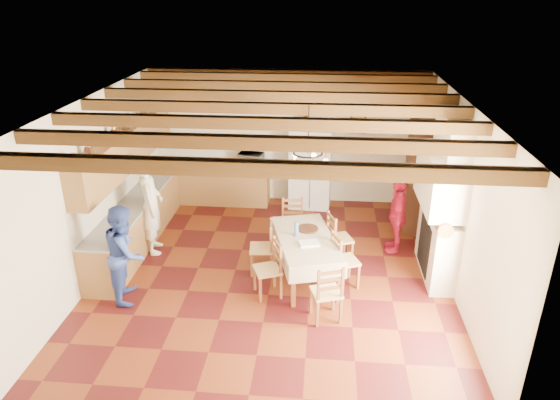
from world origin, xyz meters
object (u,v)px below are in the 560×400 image
(chair_left_far, at_px, (261,247))
(person_woman_blue, at_px, (126,253))
(person_woman_red, at_px, (397,215))
(microwave, at_px, (251,160))
(chair_left_near, at_px, (267,269))
(chair_right_far, at_px, (340,238))
(person_man, at_px, (151,206))
(refrigerator, at_px, (311,167))
(hutch, at_px, (418,172))
(dining_table, at_px, (306,242))
(chair_right_near, at_px, (345,260))
(chair_end_near, at_px, (326,291))
(chair_end_far, at_px, (292,224))

(chair_left_far, height_order, person_woman_blue, person_woman_blue)
(person_woman_red, bearing_deg, person_woman_blue, -59.76)
(person_woman_blue, xyz_separation_m, microwave, (1.43, 3.88, 0.25))
(chair_left_near, bearing_deg, microwave, 169.66)
(chair_right_far, relative_size, person_man, 0.52)
(person_man, distance_m, person_woman_red, 4.54)
(refrigerator, bearing_deg, person_man, -135.66)
(hutch, bearing_deg, microwave, 173.54)
(dining_table, xyz_separation_m, chair_left_far, (-0.77, 0.14, -0.21))
(refrigerator, bearing_deg, chair_right_near, -74.05)
(hutch, xyz_separation_m, chair_end_near, (-1.82, -3.42, -0.67))
(dining_table, bearing_deg, chair_left_near, -136.52)
(chair_left_near, xyz_separation_m, chair_end_far, (0.29, 1.63, 0.00))
(person_woman_red, height_order, microwave, person_woman_red)
(chair_right_far, bearing_deg, person_woman_red, -84.86)
(dining_table, distance_m, chair_left_far, 0.81)
(chair_left_near, bearing_deg, chair_left_far, 172.23)
(hutch, distance_m, chair_end_far, 2.85)
(chair_right_near, relative_size, chair_end_near, 1.00)
(hutch, distance_m, person_woman_blue, 5.87)
(person_woman_blue, bearing_deg, chair_right_near, -91.82)
(chair_right_near, xyz_separation_m, microwave, (-2.02, 3.25, 0.57))
(dining_table, distance_m, chair_left_near, 0.84)
(chair_right_far, relative_size, person_woman_red, 0.66)
(chair_right_near, xyz_separation_m, person_woman_red, (0.98, 1.29, 0.25))
(hutch, relative_size, chair_left_far, 2.39)
(dining_table, bearing_deg, microwave, 113.84)
(hutch, height_order, person_woman_blue, hutch)
(chair_end_near, bearing_deg, person_woman_blue, -23.52)
(microwave, bearing_deg, chair_end_far, -51.01)
(chair_end_far, xyz_separation_m, microwave, (-1.07, 2.02, 0.57))
(refrigerator, relative_size, person_man, 0.98)
(microwave, bearing_deg, person_woman_red, -21.95)
(person_man, height_order, microwave, person_man)
(chair_left_near, xyz_separation_m, chair_right_near, (1.25, 0.40, 0.00))
(chair_end_near, bearing_deg, chair_end_far, -91.08)
(chair_left_far, bearing_deg, person_woman_red, 106.69)
(refrigerator, distance_m, chair_right_near, 3.38)
(hutch, relative_size, chair_end_near, 2.39)
(person_man, xyz_separation_m, person_woman_red, (4.52, 0.41, -0.20))
(chair_left_near, bearing_deg, person_woman_blue, -106.22)
(dining_table, distance_m, chair_right_near, 0.71)
(chair_right_near, bearing_deg, refrigerator, -10.09)
(chair_right_far, xyz_separation_m, microwave, (-1.95, 2.47, 0.57))
(chair_right_far, distance_m, person_woman_red, 1.20)
(chair_right_near, height_order, chair_end_near, same)
(chair_left_far, height_order, person_man, person_man)
(dining_table, height_order, microwave, microwave)
(chair_right_far, height_order, chair_end_far, same)
(chair_right_near, relative_size, person_woman_blue, 0.60)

